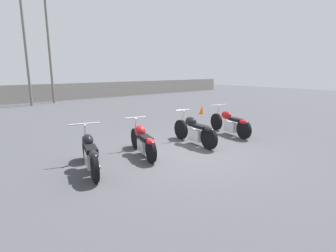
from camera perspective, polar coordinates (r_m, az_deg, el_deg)
ground_plane at (r=7.53m, az=3.75°, el=-5.75°), size 60.00×60.00×0.00m
fence_back at (r=21.41m, az=-27.04°, el=6.31°), size 40.00×0.04×1.31m
light_pole_left at (r=19.65m, az=-28.83°, el=17.01°), size 0.70×0.35×7.63m
light_pole_right at (r=20.70m, az=-24.60°, el=16.84°), size 0.70×0.35×7.47m
motorcycle_slot_0 at (r=6.32m, az=-16.65°, el=-5.72°), size 0.89×2.03×1.01m
motorcycle_slot_1 at (r=7.22m, az=-5.49°, el=-3.17°), size 0.84×1.93×0.96m
motorcycle_slot_2 at (r=8.28m, az=5.87°, el=-1.02°), size 0.59×2.08×1.03m
motorcycle_slot_3 at (r=9.78m, az=13.39°, el=0.64°), size 0.88×2.17×1.01m
traffic_cone_near at (r=14.27m, az=7.40°, el=3.54°), size 0.29×0.29×0.44m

